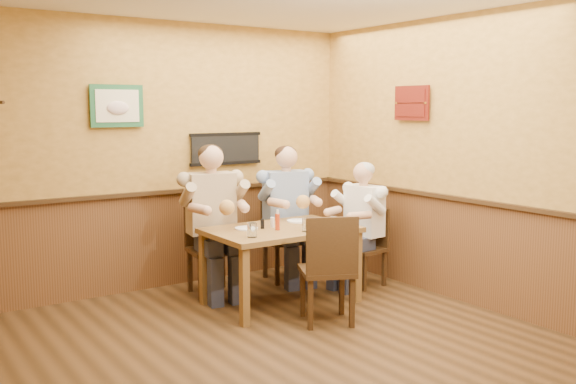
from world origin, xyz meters
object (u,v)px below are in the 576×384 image
at_px(chair_back_right, 286,238).
at_px(water_glass_mid, 307,225).
at_px(cola_tumbler, 332,222).
at_px(hot_sauce_bottle, 277,221).
at_px(diner_blue_polo, 286,220).
at_px(dining_table, 281,237).
at_px(chair_back_left, 212,248).
at_px(salt_shaker, 272,222).
at_px(chair_near_side, 327,268).
at_px(diner_tan_shirt, 211,228).
at_px(pepper_shaker, 262,224).
at_px(chair_right_end, 364,247).
at_px(water_glass_left, 252,230).
at_px(diner_white_elder, 364,231).

height_order(chair_back_right, water_glass_mid, chair_back_right).
height_order(cola_tumbler, hot_sauce_bottle, hot_sauce_bottle).
bearing_deg(diner_blue_polo, dining_table, -116.39).
xyz_separation_m(chair_back_left, salt_shaker, (0.36, -0.59, 0.32)).
bearing_deg(chair_back_right, chair_near_side, -98.79).
bearing_deg(hot_sauce_bottle, water_glass_mid, -49.06).
distance_m(diner_tan_shirt, pepper_shaker, 0.65).
height_order(diner_blue_polo, water_glass_mid, diner_blue_polo).
distance_m(chair_right_end, water_glass_left, 1.61).
relative_size(water_glass_left, water_glass_mid, 0.99).
bearing_deg(diner_tan_shirt, water_glass_left, -84.56).
distance_m(chair_back_right, salt_shaker, 0.91).
bearing_deg(water_glass_left, water_glass_mid, -6.28).
bearing_deg(salt_shaker, chair_right_end, -2.07).
xyz_separation_m(chair_back_right, cola_tumbler, (-0.10, -0.96, 0.34)).
xyz_separation_m(chair_back_left, diner_white_elder, (1.49, -0.63, 0.12)).
bearing_deg(diner_blue_polo, diner_white_elder, -38.82).
height_order(dining_table, water_glass_left, water_glass_left).
relative_size(chair_back_left, salt_shaker, 9.81).
distance_m(diner_blue_polo, hot_sauce_bottle, 0.99).
relative_size(chair_back_left, hot_sauce_bottle, 5.51).
height_order(chair_right_end, water_glass_left, water_glass_left).
distance_m(diner_tan_shirt, cola_tumbler, 1.25).
xyz_separation_m(diner_tan_shirt, water_glass_left, (-0.05, -0.89, 0.13)).
height_order(chair_back_left, chair_right_end, chair_back_left).
distance_m(chair_back_left, diner_white_elder, 1.63).
distance_m(chair_right_end, diner_blue_polo, 0.91).
height_order(chair_back_left, hot_sauce_bottle, chair_back_left).
bearing_deg(diner_blue_polo, hot_sauce_bottle, -117.82).
relative_size(chair_back_right, water_glass_mid, 7.15).
distance_m(chair_near_side, diner_tan_shirt, 1.44).
height_order(water_glass_left, salt_shaker, water_glass_left).
xyz_separation_m(dining_table, salt_shaker, (-0.06, 0.06, 0.14)).
distance_m(water_glass_mid, hot_sauce_bottle, 0.29).
xyz_separation_m(chair_back_right, water_glass_left, (-0.98, -0.92, 0.35)).
bearing_deg(salt_shaker, cola_tumbler, -35.79).
relative_size(dining_table, cola_tumbler, 12.77).
distance_m(diner_blue_polo, salt_shaker, 0.85).
height_order(dining_table, chair_back_right, chair_back_right).
distance_m(diner_white_elder, water_glass_left, 1.58).
relative_size(diner_white_elder, water_glass_mid, 9.11).
xyz_separation_m(chair_near_side, pepper_shaker, (-0.20, 0.76, 0.30)).
distance_m(chair_near_side, cola_tumbler, 0.65).
xyz_separation_m(chair_right_end, pepper_shaker, (-1.25, 0.04, 0.38)).
xyz_separation_m(chair_back_left, pepper_shaker, (0.24, -0.60, 0.31)).
bearing_deg(chair_near_side, salt_shaker, -58.63).
bearing_deg(chair_right_end, water_glass_mid, -78.68).
xyz_separation_m(chair_back_right, diner_white_elder, (0.57, -0.66, 0.13)).
distance_m(diner_tan_shirt, water_glass_left, 0.90).
distance_m(diner_blue_polo, pepper_shaker, 0.94).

